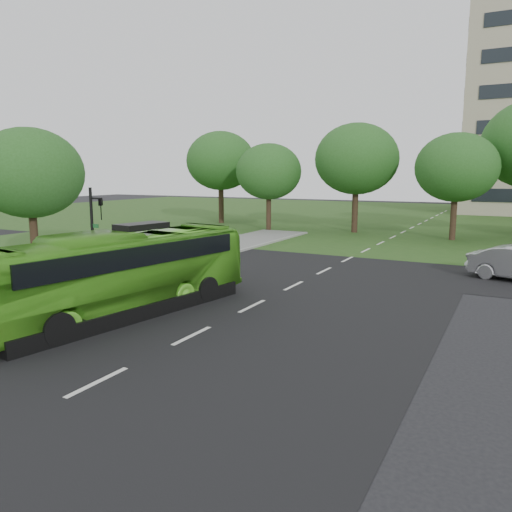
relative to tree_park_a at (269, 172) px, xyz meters
The scene contains 9 objects.
ground 28.44m from the tree_park_a, 66.78° to the right, with size 160.00×160.00×0.00m, color black.
street_surfaces 12.21m from the tree_park_a, 15.45° to the right, with size 120.00×120.00×0.15m.
tree_park_a is the anchor object (origin of this frame).
tree_park_b 7.66m from the tree_park_a, 16.27° to the left, with size 7.10×7.10×9.31m.
tree_park_c 15.46m from the tree_park_a, ahead, with size 6.11×6.11×8.12m.
tree_park_f 8.42m from the tree_park_a, 152.31° to the left, with size 6.98×6.98×9.32m.
tree_side_near 22.19m from the tree_park_a, 98.69° to the right, with size 5.63×5.63×7.48m.
bus 28.03m from the tree_park_a, 74.80° to the right, with size 2.54×10.86×3.03m, color #56B327.
traffic_light 25.11m from the tree_park_a, 80.87° to the right, with size 0.72×0.20×4.48m.
Camera 1 is at (8.81, -14.39, 5.05)m, focal length 35.00 mm.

